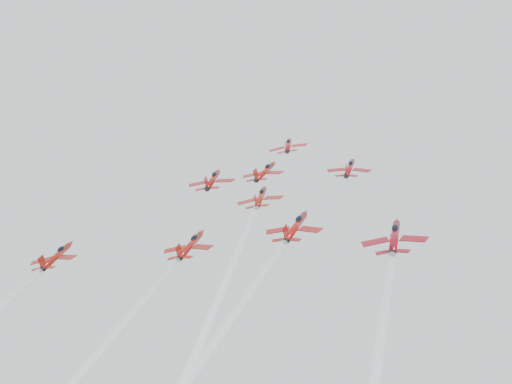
% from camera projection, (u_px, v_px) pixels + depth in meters
% --- Properties ---
extents(jet_lead, '(9.13, 11.14, 8.74)m').
position_uv_depth(jet_lead, '(289.00, 145.00, 146.84)').
color(jet_lead, '#A60F18').
extents(jet_row2_left, '(9.95, 12.15, 9.52)m').
position_uv_depth(jet_row2_left, '(213.00, 179.00, 132.34)').
color(jet_row2_left, maroon).
extents(jet_row2_center, '(9.05, 11.05, 8.66)m').
position_uv_depth(jet_row2_center, '(265.00, 171.00, 130.82)').
color(jet_row2_center, maroon).
extents(jet_row2_right, '(8.49, 10.37, 8.13)m').
position_uv_depth(jet_row2_right, '(350.00, 168.00, 122.45)').
color(jet_row2_right, maroon).
extents(jet_center, '(8.66, 75.35, 58.66)m').
position_uv_depth(jet_center, '(180.00, 321.00, 78.04)').
color(jet_center, '#9B1C0E').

